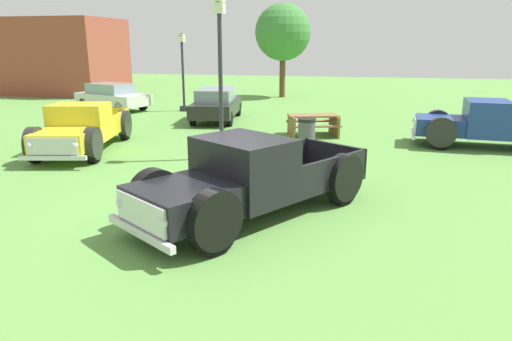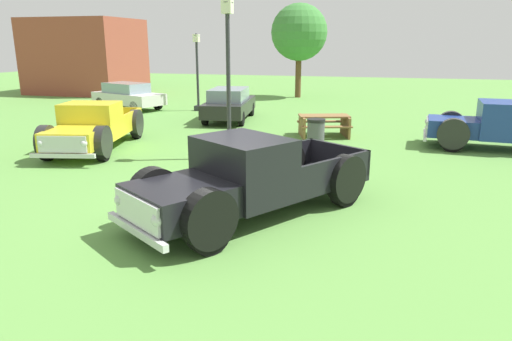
{
  "view_description": "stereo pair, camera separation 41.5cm",
  "coord_description": "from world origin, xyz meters",
  "px_view_note": "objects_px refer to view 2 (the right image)",
  "views": [
    {
      "loc": [
        2.54,
        -8.77,
        3.31
      ],
      "look_at": [
        0.63,
        -0.21,
        0.9
      ],
      "focal_mm": 32.65,
      "sensor_mm": 36.0,
      "label": 1
    },
    {
      "loc": [
        2.94,
        -8.67,
        3.31
      ],
      "look_at": [
        0.63,
        -0.21,
        0.9
      ],
      "focal_mm": 32.65,
      "sensor_mm": 36.0,
      "label": 2
    }
  ],
  "objects_px": {
    "pickup_truck_behind_right": "(498,127)",
    "lamp_post_near": "(228,77)",
    "pickup_truck_foreground": "(241,181)",
    "pickup_truck_behind_left": "(91,128)",
    "picnic_table": "(324,123)",
    "oak_tree_east": "(299,33)",
    "sedan_distant_b": "(128,95)",
    "trash_can": "(316,133)",
    "lamp_post_far": "(197,71)",
    "sedan_distant_a": "(229,104)"
  },
  "relations": [
    {
      "from": "lamp_post_far",
      "to": "trash_can",
      "type": "bearing_deg",
      "value": -45.56
    },
    {
      "from": "sedan_distant_a",
      "to": "oak_tree_east",
      "type": "bearing_deg",
      "value": 82.52
    },
    {
      "from": "lamp_post_near",
      "to": "lamp_post_far",
      "type": "height_order",
      "value": "lamp_post_near"
    },
    {
      "from": "pickup_truck_foreground",
      "to": "sedan_distant_b",
      "type": "bearing_deg",
      "value": 127.37
    },
    {
      "from": "trash_can",
      "to": "pickup_truck_behind_right",
      "type": "bearing_deg",
      "value": 12.99
    },
    {
      "from": "pickup_truck_behind_right",
      "to": "sedan_distant_a",
      "type": "height_order",
      "value": "pickup_truck_behind_right"
    },
    {
      "from": "sedan_distant_b",
      "to": "lamp_post_far",
      "type": "bearing_deg",
      "value": 6.8
    },
    {
      "from": "lamp_post_near",
      "to": "trash_can",
      "type": "bearing_deg",
      "value": 43.2
    },
    {
      "from": "pickup_truck_behind_right",
      "to": "pickup_truck_foreground",
      "type": "bearing_deg",
      "value": -127.27
    },
    {
      "from": "sedan_distant_a",
      "to": "lamp_post_near",
      "type": "relative_size",
      "value": 0.98
    },
    {
      "from": "pickup_truck_behind_left",
      "to": "picnic_table",
      "type": "distance_m",
      "value": 8.02
    },
    {
      "from": "pickup_truck_foreground",
      "to": "pickup_truck_behind_left",
      "type": "xyz_separation_m",
      "value": [
        -6.3,
        4.43,
        -0.04
      ]
    },
    {
      "from": "sedan_distant_b",
      "to": "oak_tree_east",
      "type": "bearing_deg",
      "value": 45.7
    },
    {
      "from": "sedan_distant_b",
      "to": "oak_tree_east",
      "type": "relative_size",
      "value": 0.77
    },
    {
      "from": "lamp_post_near",
      "to": "picnic_table",
      "type": "xyz_separation_m",
      "value": [
        2.25,
        4.14,
        -1.87
      ]
    },
    {
      "from": "picnic_table",
      "to": "oak_tree_east",
      "type": "distance_m",
      "value": 13.19
    },
    {
      "from": "sedan_distant_a",
      "to": "sedan_distant_b",
      "type": "distance_m",
      "value": 6.55
    },
    {
      "from": "lamp_post_far",
      "to": "picnic_table",
      "type": "relative_size",
      "value": 1.75
    },
    {
      "from": "oak_tree_east",
      "to": "sedan_distant_a",
      "type": "bearing_deg",
      "value": -97.48
    },
    {
      "from": "sedan_distant_a",
      "to": "oak_tree_east",
      "type": "distance_m",
      "value": 10.35
    },
    {
      "from": "pickup_truck_behind_right",
      "to": "lamp_post_near",
      "type": "distance_m",
      "value": 8.73
    },
    {
      "from": "pickup_truck_behind_left",
      "to": "lamp_post_near",
      "type": "xyz_separation_m",
      "value": [
        4.52,
        0.16,
        1.64
      ]
    },
    {
      "from": "pickup_truck_foreground",
      "to": "lamp_post_far",
      "type": "height_order",
      "value": "lamp_post_far"
    },
    {
      "from": "lamp_post_far",
      "to": "sedan_distant_a",
      "type": "bearing_deg",
      "value": -45.34
    },
    {
      "from": "lamp_post_far",
      "to": "picnic_table",
      "type": "xyz_separation_m",
      "value": [
        6.99,
        -5.1,
        -1.49
      ]
    },
    {
      "from": "pickup_truck_behind_right",
      "to": "lamp_post_far",
      "type": "bearing_deg",
      "value": 155.18
    },
    {
      "from": "pickup_truck_behind_left",
      "to": "lamp_post_near",
      "type": "height_order",
      "value": "lamp_post_near"
    },
    {
      "from": "pickup_truck_foreground",
      "to": "picnic_table",
      "type": "height_order",
      "value": "pickup_truck_foreground"
    },
    {
      "from": "sedan_distant_a",
      "to": "sedan_distant_b",
      "type": "relative_size",
      "value": 1.02
    },
    {
      "from": "sedan_distant_b",
      "to": "picnic_table",
      "type": "height_order",
      "value": "sedan_distant_b"
    },
    {
      "from": "pickup_truck_behind_right",
      "to": "sedan_distant_b",
      "type": "distance_m",
      "value": 17.18
    },
    {
      "from": "sedan_distant_a",
      "to": "lamp_post_far",
      "type": "bearing_deg",
      "value": 134.66
    },
    {
      "from": "sedan_distant_a",
      "to": "pickup_truck_foreground",
      "type": "bearing_deg",
      "value": -70.43
    },
    {
      "from": "lamp_post_near",
      "to": "oak_tree_east",
      "type": "xyz_separation_m",
      "value": [
        -0.96,
        16.47,
        1.56
      ]
    },
    {
      "from": "pickup_truck_behind_left",
      "to": "trash_can",
      "type": "xyz_separation_m",
      "value": [
        6.77,
        2.27,
        -0.24
      ]
    },
    {
      "from": "sedan_distant_b",
      "to": "lamp_post_near",
      "type": "height_order",
      "value": "lamp_post_near"
    },
    {
      "from": "picnic_table",
      "to": "trash_can",
      "type": "relative_size",
      "value": 2.27
    },
    {
      "from": "sedan_distant_a",
      "to": "lamp_post_far",
      "type": "xyz_separation_m",
      "value": [
        -2.5,
        2.53,
        1.25
      ]
    },
    {
      "from": "sedan_distant_b",
      "to": "picnic_table",
      "type": "relative_size",
      "value": 2.01
    },
    {
      "from": "lamp_post_near",
      "to": "trash_can",
      "type": "distance_m",
      "value": 3.62
    },
    {
      "from": "lamp_post_far",
      "to": "trash_can",
      "type": "height_order",
      "value": "lamp_post_far"
    },
    {
      "from": "picnic_table",
      "to": "sedan_distant_b",
      "type": "bearing_deg",
      "value": 156.49
    },
    {
      "from": "pickup_truck_behind_left",
      "to": "oak_tree_east",
      "type": "relative_size",
      "value": 0.92
    },
    {
      "from": "pickup_truck_behind_left",
      "to": "pickup_truck_behind_right",
      "type": "distance_m",
      "value": 12.89
    },
    {
      "from": "pickup_truck_behind_right",
      "to": "lamp_post_near",
      "type": "height_order",
      "value": "lamp_post_near"
    },
    {
      "from": "sedan_distant_b",
      "to": "oak_tree_east",
      "type": "distance_m",
      "value": 11.2
    },
    {
      "from": "oak_tree_east",
      "to": "trash_can",
      "type": "bearing_deg",
      "value": -77.41
    },
    {
      "from": "sedan_distant_b",
      "to": "pickup_truck_foreground",
      "type": "bearing_deg",
      "value": -52.63
    },
    {
      "from": "sedan_distant_b",
      "to": "lamp_post_near",
      "type": "relative_size",
      "value": 0.96
    },
    {
      "from": "sedan_distant_a",
      "to": "trash_can",
      "type": "bearing_deg",
      "value": -45.68
    }
  ]
}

